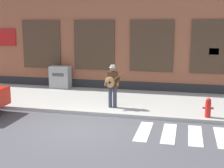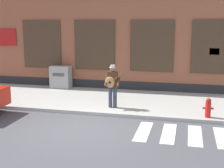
{
  "view_description": "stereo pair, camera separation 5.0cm",
  "coord_description": "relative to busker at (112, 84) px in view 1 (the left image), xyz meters",
  "views": [
    {
      "loc": [
        3.14,
        -9.19,
        3.35
      ],
      "look_at": [
        0.47,
        1.86,
        1.18
      ],
      "focal_mm": 50.0,
      "sensor_mm": 36.0,
      "label": 1
    },
    {
      "loc": [
        3.19,
        -9.18,
        3.35
      ],
      "look_at": [
        0.47,
        1.86,
        1.18
      ],
      "focal_mm": 50.0,
      "sensor_mm": 36.0,
      "label": 2
    }
  ],
  "objects": [
    {
      "name": "ground_plane",
      "position": [
        -0.35,
        -2.4,
        -1.09
      ],
      "size": [
        160.0,
        160.0,
        0.0
      ],
      "primitive_type": "plane",
      "color": "#4C4C51"
    },
    {
      "name": "sidewalk",
      "position": [
        -0.35,
        1.37,
        -1.02
      ],
      "size": [
        28.0,
        4.42,
        0.13
      ],
      "color": "#ADAAA3",
      "rests_on": "ground"
    },
    {
      "name": "building_backdrop",
      "position": [
        -0.35,
        5.58,
        2.66
      ],
      "size": [
        28.0,
        4.06,
        7.5
      ],
      "color": "#99563D",
      "rests_on": "ground"
    },
    {
      "name": "crosswalk",
      "position": [
        3.94,
        -2.13,
        -1.08
      ],
      "size": [
        5.2,
        1.9,
        0.01
      ],
      "color": "silver",
      "rests_on": "ground"
    },
    {
      "name": "busker",
      "position": [
        0.0,
        0.0,
        0.0
      ],
      "size": [
        0.73,
        0.56,
        1.69
      ],
      "color": "#33384C",
      "rests_on": "sidewalk"
    },
    {
      "name": "utility_box",
      "position": [
        -3.5,
        3.13,
        -0.39
      ],
      "size": [
        1.03,
        0.62,
        1.13
      ],
      "color": "#9E9E9E",
      "rests_on": "sidewalk"
    },
    {
      "name": "fire_hydrant",
      "position": [
        3.59,
        -0.48,
        -0.61
      ],
      "size": [
        0.38,
        0.2,
        0.7
      ],
      "color": "red",
      "rests_on": "sidewalk"
    }
  ]
}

